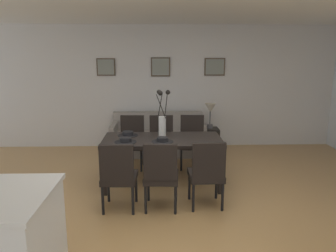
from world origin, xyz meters
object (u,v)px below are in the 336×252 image
dining_table (162,143)px  dining_chair_far_left (161,173)px  bowl_near_right (128,133)px  dining_chair_far_right (161,139)px  dining_chair_near_right (132,139)px  sofa (158,139)px  side_table (209,141)px  dining_chair_near_left (118,173)px  framed_picture_right (215,67)px  dining_chair_mid_left (207,171)px  bowl_far_left (163,139)px  bowl_near_left (125,139)px  table_lamp (210,110)px  dining_chair_mid_right (192,139)px  framed_picture_left (106,67)px  framed_picture_center (161,67)px  centerpiece_vase (162,120)px

dining_table → dining_chair_far_left: bearing=-92.1°
bowl_near_right → dining_chair_far_right: bearing=50.3°
dining_chair_near_right → sofa: 1.03m
bowl_near_right → side_table: size_ratio=0.33×
dining_chair_near_right → dining_chair_near_left: bearing=-91.3°
framed_picture_right → side_table: bearing=-105.8°
dining_chair_mid_left → framed_picture_right: 3.33m
bowl_far_left → dining_chair_near_left: bearing=-130.1°
sofa → bowl_near_right: bearing=-107.2°
dining_chair_near_right → dining_chair_far_right: size_ratio=1.00×
dining_chair_far_left → bowl_near_left: (-0.51, 0.68, 0.27)m
bowl_far_left → table_lamp: bearing=61.8°
bowl_far_left → dining_chair_mid_right: bearing=62.5°
dining_chair_mid_left → framed_picture_left: size_ratio=2.36×
dining_chair_far_right → bowl_far_left: dining_chair_far_right is taller
dining_table → dining_chair_near_left: bearing=-123.1°
dining_chair_near_right → sofa: dining_chair_near_right is taller
dining_chair_mid_left → table_lamp: table_lamp is taller
dining_chair_far_right → framed_picture_right: 2.17m
dining_table → framed_picture_right: size_ratio=4.12×
bowl_far_left → table_lamp: table_lamp is taller
framed_picture_center → framed_picture_left: bearing=180.0°
bowl_near_right → framed_picture_right: (1.69, 2.02, 0.95)m
table_lamp → framed_picture_right: size_ratio=1.17×
bowl_near_left → framed_picture_right: framed_picture_right is taller
bowl_near_left → sofa: (0.48, 1.93, -0.50)m
framed_picture_right → bowl_near_right: bearing=-130.0°
dining_table → table_lamp: table_lamp is taller
dining_chair_far_left → bowl_far_left: size_ratio=5.41×
dining_table → dining_chair_far_right: bearing=90.3°
dining_chair_far_right → side_table: (0.99, 0.79, -0.25)m
sofa → side_table: sofa is taller
dining_chair_mid_left → bowl_near_left: 1.30m
sofa → framed_picture_center: size_ratio=4.65×
centerpiece_vase → table_lamp: bearing=58.9°
dining_chair_mid_left → framed_picture_left: framed_picture_left is taller
dining_chair_mid_right → bowl_far_left: dining_chair_mid_right is taller
dining_chair_far_right → sofa: bearing=93.8°
framed_picture_right → dining_chair_mid_left: bearing=-100.9°
dining_chair_near_right → side_table: bearing=27.3°
framed_picture_left → framed_picture_right: bearing=-0.0°
side_table → framed_picture_left: size_ratio=1.33×
dining_chair_near_right → dining_chair_mid_left: bearing=-56.7°
dining_chair_near_left → framed_picture_right: 3.75m
dining_table → side_table: dining_table is taller
bowl_far_left → sofa: size_ratio=0.09×
dining_table → sofa: 1.78m
dining_chair_near_right → bowl_near_left: dining_chair_near_right is taller
dining_chair_far_left → framed_picture_right: size_ratio=2.11×
dining_chair_near_left → framed_picture_right: framed_picture_right is taller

